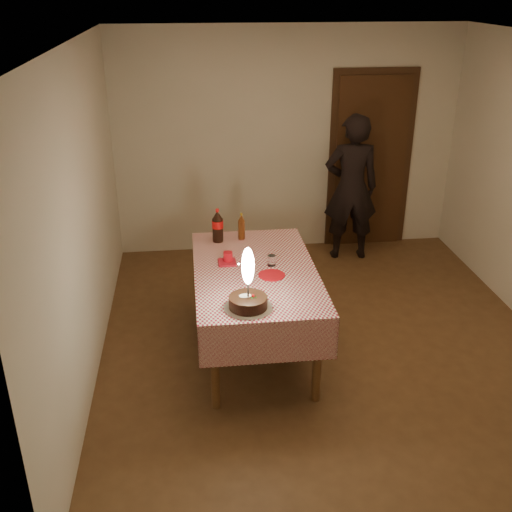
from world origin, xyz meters
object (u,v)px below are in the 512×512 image
red_cup (228,257)px  cola_bottle (218,226)px  clear_cup (272,260)px  photographer (351,188)px  dining_table (255,281)px  birthday_cake (248,294)px  red_plate (272,275)px  amber_bottle_left (241,227)px

red_cup → cola_bottle: 0.49m
clear_cup → photographer: bearing=57.2°
dining_table → photographer: 2.32m
cola_bottle → dining_table: bearing=-66.7°
birthday_cake → red_plate: (0.25, 0.51, -0.11)m
cola_bottle → photographer: bearing=38.2°
dining_table → photographer: bearing=55.1°
birthday_cake → red_cup: 0.80m
amber_bottle_left → photographer: size_ratio=0.15×
red_cup → clear_cup: (0.36, -0.09, -0.01)m
red_cup → amber_bottle_left: 0.54m
clear_cup → amber_bottle_left: size_ratio=0.35×
dining_table → clear_cup: size_ratio=19.11×
red_cup → amber_bottle_left: bearing=72.2°
cola_bottle → red_plate: bearing=-62.7°
red_plate → clear_cup: bearing=82.4°
dining_table → cola_bottle: (-0.27, 0.64, 0.26)m
birthday_cake → photographer: 2.92m
dining_table → clear_cup: (0.15, 0.07, 0.15)m
red_plate → cola_bottle: size_ratio=0.69×
amber_bottle_left → photographer: 1.84m
birthday_cake → photographer: bearing=60.2°
red_cup → amber_bottle_left: amber_bottle_left is taller
red_plate → clear_cup: clear_cup is taller
dining_table → red_cup: size_ratio=17.20×
red_plate → amber_bottle_left: size_ratio=0.86×
clear_cup → photographer: photographer is taller
dining_table → cola_bottle: cola_bottle is taller
dining_table → birthday_cake: size_ratio=3.54×
birthday_cake → red_cup: bearing=96.4°
birthday_cake → clear_cup: bearing=68.7°
clear_cup → photographer: 2.17m
birthday_cake → clear_cup: size_ratio=5.41×
amber_bottle_left → photographer: (1.38, 1.23, -0.07)m
dining_table → red_cup: bearing=144.2°
clear_cup → cola_bottle: size_ratio=0.28×
red_plate → amber_bottle_left: amber_bottle_left is taller
amber_bottle_left → photographer: photographer is taller
clear_cup → photographer: size_ratio=0.05×
birthday_cake → red_plate: size_ratio=2.21×
clear_cup → amber_bottle_left: bearing=108.3°
cola_bottle → photographer: photographer is taller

